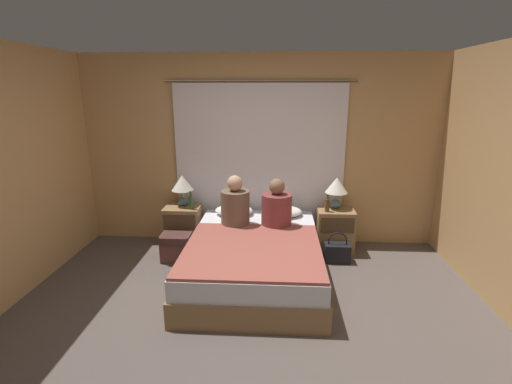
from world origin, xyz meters
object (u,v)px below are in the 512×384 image
object	(u,v)px
person_left_in_bed	(235,205)
person_right_in_bed	(277,208)
pillow_left	(234,210)
nightstand_right	(335,230)
lamp_right	(337,187)
handbag_on_floor	(337,252)
pillow_right	(283,211)
backpack_on_floor	(176,246)
beer_bottle_on_left_stand	(191,202)
lamp_left	(182,185)
beer_bottle_on_right_stand	(327,205)
bed	(254,259)
nightstand_left	(183,227)

from	to	relation	value
person_left_in_bed	person_right_in_bed	xyz separation A→B (m)	(0.49, -0.00, -0.02)
pillow_left	person_right_in_bed	bearing A→B (deg)	-34.21
nightstand_right	lamp_right	distance (m)	0.56
person_left_in_bed	handbag_on_floor	xyz separation A→B (m)	(1.24, 0.05, -0.59)
pillow_right	backpack_on_floor	distance (m)	1.41
person_left_in_bed	beer_bottle_on_left_stand	distance (m)	0.68
lamp_left	beer_bottle_on_right_stand	bearing A→B (deg)	-4.38
lamp_left	beer_bottle_on_left_stand	size ratio (longest dim) A/B	1.72
lamp_left	handbag_on_floor	bearing A→B (deg)	-11.29
beer_bottle_on_left_stand	lamp_right	bearing A→B (deg)	4.40
person_right_in_bed	handbag_on_floor	bearing A→B (deg)	3.72
person_left_in_bed	handbag_on_floor	world-z (taller)	person_left_in_bed
handbag_on_floor	person_left_in_bed	bearing A→B (deg)	-177.75
lamp_left	lamp_right	distance (m)	2.00
pillow_right	handbag_on_floor	distance (m)	0.85
pillow_left	beer_bottle_on_left_stand	world-z (taller)	beer_bottle_on_left_stand
person_right_in_bed	beer_bottle_on_right_stand	distance (m)	0.70
beer_bottle_on_left_stand	person_left_in_bed	bearing A→B (deg)	-26.33
person_left_in_bed	backpack_on_floor	distance (m)	0.90
pillow_left	pillow_right	distance (m)	0.64
bed	backpack_on_floor	bearing A→B (deg)	159.50
backpack_on_floor	nightstand_left	bearing A→B (deg)	91.61
lamp_left	handbag_on_floor	distance (m)	2.15
nightstand_left	beer_bottle_on_left_stand	distance (m)	0.40
nightstand_right	beer_bottle_on_right_stand	size ratio (longest dim) A/B	2.53
person_left_in_bed	backpack_on_floor	bearing A→B (deg)	-176.57
nightstand_right	lamp_left	size ratio (longest dim) A/B	1.36
beer_bottle_on_left_stand	beer_bottle_on_right_stand	bearing A→B (deg)	0.00
nightstand_right	handbag_on_floor	size ratio (longest dim) A/B	1.46
pillow_right	pillow_left	bearing A→B (deg)	180.00
lamp_left	person_right_in_bed	distance (m)	1.32
bed	pillow_right	xyz separation A→B (m)	(0.32, 0.79, 0.30)
nightstand_left	pillow_right	distance (m)	1.34
nightstand_right	beer_bottle_on_left_stand	world-z (taller)	beer_bottle_on_left_stand
handbag_on_floor	lamp_right	bearing A→B (deg)	88.26
lamp_left	beer_bottle_on_right_stand	world-z (taller)	lamp_left
pillow_right	beer_bottle_on_right_stand	bearing A→B (deg)	-7.87
person_left_in_bed	beer_bottle_on_right_stand	size ratio (longest dim) A/B	2.77
person_left_in_bed	person_right_in_bed	world-z (taller)	person_left_in_bed
beer_bottle_on_right_stand	nightstand_right	bearing A→B (deg)	31.33
nightstand_right	pillow_left	size ratio (longest dim) A/B	1.15
bed	backpack_on_floor	world-z (taller)	bed
handbag_on_floor	backpack_on_floor	bearing A→B (deg)	-177.31
beer_bottle_on_right_stand	backpack_on_floor	xyz separation A→B (m)	(-1.86, -0.35, -0.45)
pillow_left	beer_bottle_on_right_stand	distance (m)	1.20
pillow_right	beer_bottle_on_left_stand	distance (m)	1.19
pillow_left	lamp_left	bearing A→B (deg)	174.39
pillow_left	backpack_on_floor	distance (m)	0.86
backpack_on_floor	beer_bottle_on_left_stand	bearing A→B (deg)	70.52
handbag_on_floor	beer_bottle_on_right_stand	bearing A→B (deg)	114.16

